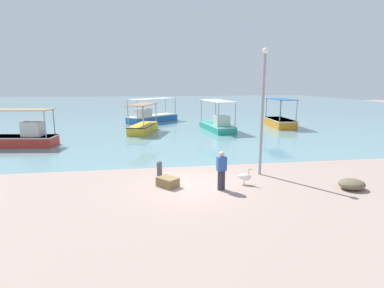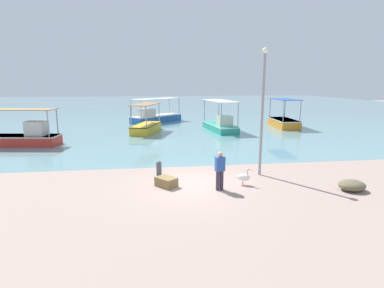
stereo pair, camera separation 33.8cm
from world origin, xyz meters
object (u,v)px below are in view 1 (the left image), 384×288
Objects in this scene: fishing_boat_near_left at (280,121)px; fishing_boat_far_right at (143,127)px; fisherman_standing at (222,169)px; fishing_boat_far_left at (151,117)px; pelican at (245,177)px; cargo_crate at (168,182)px; fishing_boat_center at (217,124)px; lamp_post at (263,106)px; mooring_bollard at (159,168)px; net_pile at (352,184)px; fishing_boat_near_right at (20,137)px.

fishing_boat_far_right is at bearing -174.19° from fishing_boat_near_left.
fisherman_standing is at bearing -77.93° from fishing_boat_far_right.
pelican is at bearing -80.78° from fishing_boat_far_left.
cargo_crate is at bearing -89.35° from fishing_boat_far_left.
fishing_boat_far_right is 2.90× the size of fisherman_standing.
fishing_boat_far_right is at bearing -96.85° from fishing_boat_far_left.
fishing_boat_far_right is at bearing 94.36° from cargo_crate.
lamp_post reaches higher than fishing_boat_center.
lamp_post reaches higher than fisherman_standing.
mooring_bollard reaches higher than net_pile.
net_pile is at bearing -83.30° from fishing_boat_center.
fishing_boat_near_left is at bearing 52.16° from cargo_crate.
pelican is 0.13× the size of lamp_post.
lamp_post is (14.67, -9.18, 2.75)m from fishing_boat_near_right.
fishing_boat_near_left is 5.93× the size of pelican.
fishing_boat_near_left is at bearing 60.78° from pelican.
lamp_post is 6.84× the size of cargo_crate.
fishing_boat_near_right is 6.25× the size of cargo_crate.
fishing_boat_far_left is (-6.15, 7.49, 0.03)m from fishing_boat_center.
fisherman_standing is at bearing -102.88° from fishing_boat_center.
pelican is at bearing -73.33° from fishing_boat_far_right.
pelican is at bearing -131.64° from lamp_post.
fishing_boat_near_left is 6.31× the size of mooring_bollard.
mooring_bollard is at bearing -86.31° from fishing_boat_far_right.
pelican reaches higher than net_pile.
fishing_boat_center is at bearing 65.45° from mooring_bollard.
lamp_post reaches higher than fishing_boat_far_left.
net_pile reaches higher than cargo_crate.
pelican is 1.41m from fisherman_standing.
fishing_boat_near_left is at bearing -24.70° from fishing_boat_far_left.
mooring_bollard is at bearing -131.41° from fishing_boat_near_left.
fishing_boat_near_right is at bearing 138.12° from mooring_bollard.
fishing_boat_far_left is 7.54m from fishing_boat_far_right.
fishing_boat_near_right is at bearing 133.95° from cargo_crate.
cargo_crate is (0.28, -1.66, -0.19)m from mooring_bollard.
fishing_boat_near_left is 18.84m from net_pile.
fishing_boat_near_right is at bearing -151.15° from fishing_boat_far_right.
lamp_post is (4.97, -21.52, 2.78)m from fishing_boat_far_left.
fishing_boat_near_left is at bearing 5.81° from fishing_boat_far_right.
fisherman_standing is (-2.47, -1.89, -2.52)m from lamp_post.
lamp_post is 5.86m from mooring_bollard.
lamp_post reaches higher than fishing_boat_near_left.
net_pile is (4.39, -1.27, -0.15)m from pelican.
fishing_boat_near_right is at bearing -128.19° from fishing_boat_far_left.
fishing_boat_center is 14.35m from lamp_post.
pelican is 0.89× the size of cargo_crate.
net_pile is at bearing -105.56° from fishing_boat_near_left.
mooring_bollard is 0.84× the size of cargo_crate.
fisherman_standing is (-3.64, -15.92, 0.30)m from fishing_boat_center.
fishing_boat_center reaches higher than net_pile.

